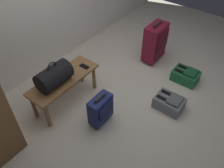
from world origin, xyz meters
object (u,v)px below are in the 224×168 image
cell_phone (84,66)px  suitcase_small_navy (101,109)px  backpack_grey (169,103)px  backpack_green (186,76)px  bench (64,82)px  duffel_bag_black (54,76)px  suitcase_upright_burgundy (155,42)px

cell_phone → suitcase_small_navy: (-0.33, -0.55, -0.20)m
suitcase_small_navy → backpack_grey: bearing=-38.1°
backpack_green → suitcase_small_navy: bearing=159.5°
suitcase_small_navy → backpack_grey: size_ratio=1.21×
bench → suitcase_small_navy: (0.01, -0.61, -0.12)m
cell_phone → bench: bearing=171.0°
bench → cell_phone: (0.34, -0.05, 0.07)m
bench → suitcase_small_navy: bearing=-88.8°
duffel_bag_black → backpack_grey: 1.56m
suitcase_upright_burgundy → backpack_grey: suitcase_upright_burgundy is taller
backpack_grey → suitcase_small_navy: bearing=141.9°
suitcase_upright_burgundy → duffel_bag_black: bearing=164.8°
cell_phone → suitcase_upright_burgundy: (1.24, -0.41, -0.08)m
bench → duffel_bag_black: size_ratio=2.27×
suitcase_small_navy → duffel_bag_black: bearing=103.3°
cell_phone → suitcase_small_navy: size_ratio=0.31×
backpack_green → backpack_grey: size_ratio=1.00×
cell_phone → backpack_grey: 1.26m
suitcase_small_navy → backpack_green: (1.41, -0.53, -0.15)m
bench → cell_phone: 0.35m
bench → suitcase_small_navy: suitcase_small_navy is taller
backpack_grey → bench: bearing=122.4°
backpack_grey → cell_phone: bearing=110.1°
suitcase_small_navy → backpack_grey: (0.75, -0.59, -0.15)m
duffel_bag_black → bench: bearing=0.0°
duffel_bag_black → suitcase_small_navy: (0.14, -0.61, -0.32)m
duffel_bag_black → suitcase_small_navy: duffel_bag_black is taller
suitcase_small_navy → backpack_grey: 0.96m
suitcase_small_navy → backpack_green: suitcase_small_navy is taller
bench → duffel_bag_black: (-0.13, -0.00, 0.20)m
backpack_grey → duffel_bag_black: bearing=126.7°
bench → backpack_grey: 1.44m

